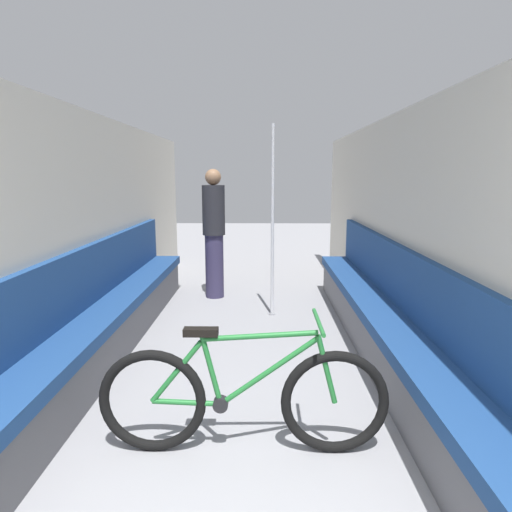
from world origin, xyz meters
TOP-DOWN VIEW (x-y plane):
  - wall_left at (-1.48, 3.12)m, footprint 0.10×9.43m
  - wall_right at (1.48, 3.12)m, footprint 0.10×9.43m
  - bench_seat_row_left at (-1.26, 3.27)m, footprint 0.41×5.17m
  - bench_seat_row_right at (1.26, 3.27)m, footprint 0.41×5.17m
  - bicycle at (0.06, 1.89)m, footprint 1.72×0.46m
  - grab_pole_near at (0.28, 4.62)m, footprint 0.08×0.08m
  - passenger_standing at (-0.48, 5.42)m, footprint 0.30×0.30m

SIDE VIEW (x-z plane):
  - bench_seat_row_left at x=-1.26m, z-range -0.17..0.85m
  - bench_seat_row_right at x=1.26m, z-range -0.17..0.85m
  - bicycle at x=0.06m, z-range -0.07..0.75m
  - passenger_standing at x=-0.48m, z-range 0.03..1.75m
  - grab_pole_near at x=0.28m, z-range -0.03..2.18m
  - wall_left at x=-1.48m, z-range 0.00..2.23m
  - wall_right at x=1.48m, z-range 0.00..2.23m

